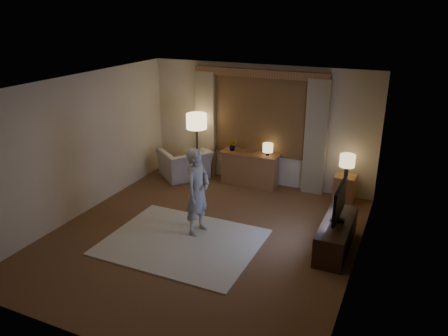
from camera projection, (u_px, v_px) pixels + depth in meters
The scene contains 13 objects.
room at pixel (215, 155), 7.46m from camera, with size 5.04×5.54×2.64m.
rug at pixel (182, 242), 7.31m from camera, with size 2.50×2.00×0.02m, color beige.
sideboard at pixel (250, 170), 9.55m from camera, with size 1.20×0.40×0.70m, color brown.
picture_frame at pixel (250, 150), 9.39m from camera, with size 0.16×0.02×0.20m, color brown.
plant at pixel (233, 146), 9.53m from camera, with size 0.17×0.13×0.30m, color #999999.
table_lamp_sideboard at pixel (268, 148), 9.20m from camera, with size 0.22×0.22×0.30m.
floor_lamp at pixel (197, 125), 9.47m from camera, with size 0.45×0.45×1.54m.
armchair at pixel (185, 164), 9.96m from camera, with size 1.03×0.90×0.67m, color #BFB19E.
side_table at pixel (344, 189), 8.74m from camera, with size 0.40×0.40×0.56m, color brown.
table_lamp_side at pixel (347, 161), 8.53m from camera, with size 0.30×0.30×0.44m.
tv_stand at pixel (336, 236), 7.02m from camera, with size 0.45×1.40×0.50m, color black.
tv at pixel (339, 202), 6.81m from camera, with size 0.21×0.87×0.63m.
person at pixel (197, 191), 7.36m from camera, with size 0.56×0.36×1.52m, color #B2ACA4.
Camera 1 is at (3.06, -5.87, 3.73)m, focal length 35.00 mm.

